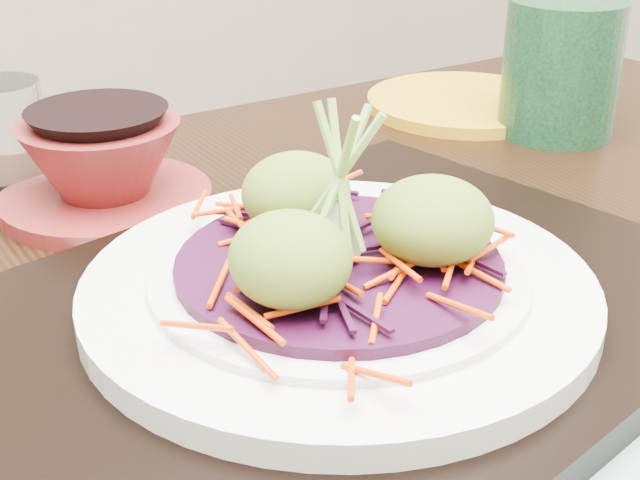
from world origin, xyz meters
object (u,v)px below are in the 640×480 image
white_plate (339,288)px  yellow_plate (464,103)px  dining_table (365,444)px  water_glass (6,138)px  terracotta_bowl_set (103,170)px  serving_tray (338,318)px  green_jar (561,68)px

white_plate → yellow_plate: (0.34, 0.30, -0.03)m
dining_table → water_glass: 0.36m
white_plate → water_glass: 0.34m
white_plate → water_glass: (-0.10, 0.32, 0.01)m
yellow_plate → terracotta_bowl_set: bearing=-172.9°
dining_table → water_glass: bearing=112.8°
white_plate → terracotta_bowl_set: size_ratio=1.65×
dining_table → terracotta_bowl_set: (-0.08, 0.23, 0.13)m
water_glass → yellow_plate: bearing=-2.7°
terracotta_bowl_set → yellow_plate: terracotta_bowl_set is taller
serving_tray → yellow_plate: serving_tray is taller
dining_table → white_plate: bearing=-153.5°
dining_table → serving_tray: serving_tray is taller
serving_tray → yellow_plate: 0.46m
serving_tray → green_jar: bearing=16.5°
serving_tray → terracotta_bowl_set: 0.26m
terracotta_bowl_set → yellow_plate: (0.39, 0.05, -0.02)m
water_glass → green_jar: green_jar is taller
serving_tray → white_plate: size_ratio=1.54×
dining_table → green_jar: (0.33, 0.18, 0.16)m
serving_tray → yellow_plate: (0.34, 0.30, -0.01)m
terracotta_bowl_set → yellow_plate: size_ratio=0.89×
dining_table → yellow_plate: 0.43m
dining_table → green_jar: size_ratio=10.09×
green_jar → yellow_plate: bearing=103.5°
water_glass → serving_tray: bearing=-72.3°
white_plate → dining_table: bearing=27.7°
green_jar → white_plate: bearing=-151.5°
white_plate → terracotta_bowl_set: bearing=101.2°
yellow_plate → dining_table: bearing=-137.4°
white_plate → water_glass: size_ratio=3.26×
water_glass → yellow_plate: (0.44, -0.02, -0.04)m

